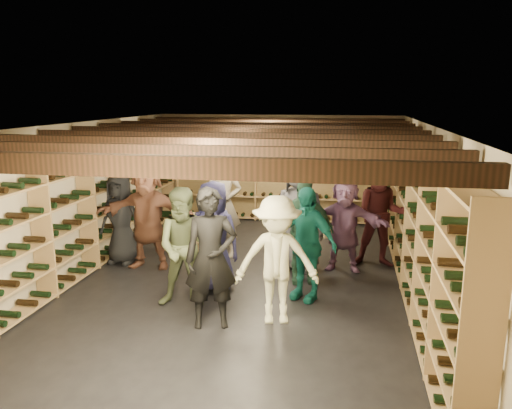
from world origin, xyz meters
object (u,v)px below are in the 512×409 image
object	(u,v)px
person_7	(223,204)
person_12	(299,215)
crate_stack_right	(291,246)
person_5	(147,215)
crate_loose	(335,232)
person_3	(277,260)
person_2	(186,247)
person_4	(306,244)
person_1	(211,259)
person_0	(121,219)
person_10	(302,230)
crate_stack_left	(191,232)
person_6	(213,237)
person_11	(344,224)
person_8	(381,215)

from	to	relation	value
person_7	person_12	size ratio (longest dim) A/B	1.02
crate_stack_right	person_5	distance (m)	2.60
crate_loose	person_3	distance (m)	4.25
person_2	person_4	distance (m)	1.65
person_1	person_4	world-z (taller)	person_1
person_1	person_3	size ratio (longest dim) A/B	1.08
person_0	person_2	xyz separation A→B (m)	(1.65, -1.51, 0.05)
person_3	person_0	bearing A→B (deg)	137.32
crate_loose	person_10	world-z (taller)	person_10
person_0	person_3	bearing A→B (deg)	-22.59
person_1	person_5	distance (m)	2.53
person_7	person_10	size ratio (longest dim) A/B	1.16
crate_stack_left	person_6	bearing A→B (deg)	-63.15
person_3	person_6	distance (m)	1.37
person_0	person_11	size ratio (longest dim) A/B	0.98
person_3	person_8	distance (m)	2.80
crate_stack_left	person_4	size ratio (longest dim) A/B	0.42
person_5	person_1	bearing A→B (deg)	-51.41
person_1	person_10	xyz separation A→B (m)	(0.96, 1.73, -0.06)
person_5	person_6	bearing A→B (deg)	-31.87
crate_stack_left	person_5	size ratio (longest dim) A/B	0.38
person_8	person_10	xyz separation A→B (m)	(-1.22, -0.95, -0.07)
crate_stack_left	person_3	size ratio (longest dim) A/B	0.42
crate_stack_right	crate_loose	xyz separation A→B (m)	(0.75, 1.42, -0.08)
crate_loose	person_4	size ratio (longest dim) A/B	0.31
crate_stack_left	person_10	bearing A→B (deg)	-30.03
crate_stack_left	person_12	xyz separation A→B (m)	(2.07, -0.72, 0.58)
person_3	person_11	distance (m)	2.26
person_8	person_12	xyz separation A→B (m)	(-1.32, -0.41, 0.04)
person_1	person_10	bearing A→B (deg)	43.66
person_5	person_12	size ratio (longest dim) A/B	0.97
person_6	person_10	size ratio (longest dim) A/B	1.01
crate_stack_left	person_11	size ratio (longest dim) A/B	0.44
person_5	person_7	size ratio (longest dim) A/B	0.95
person_2	person_11	bearing A→B (deg)	29.78
crate_stack_right	person_10	bearing A→B (deg)	-75.83
person_5	crate_loose	bearing A→B (deg)	38.02
person_4	person_12	distance (m)	1.22
person_1	person_10	world-z (taller)	person_1
person_7	person_8	xyz separation A→B (m)	(2.72, -0.06, -0.06)
crate_stack_left	person_6	xyz separation A→B (m)	(0.93, -1.84, 0.48)
crate_stack_right	person_0	bearing A→B (deg)	-161.65
crate_stack_right	person_4	distance (m)	2.06
crate_stack_right	person_3	size ratio (longest dim) A/B	0.31
person_10	person_0	bearing A→B (deg)	159.66
person_3	person_11	bearing A→B (deg)	57.85
person_1	person_2	size ratio (longest dim) A/B	1.07
person_2	person_7	bearing A→B (deg)	79.50
crate_stack_right	person_1	world-z (taller)	person_1
person_1	person_11	xyz separation A→B (m)	(1.58, 2.38, -0.10)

